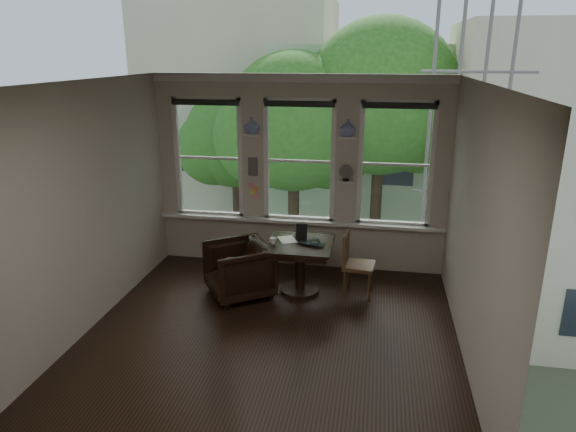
% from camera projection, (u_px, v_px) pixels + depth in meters
% --- Properties ---
extents(ground, '(4.50, 4.50, 0.00)m').
position_uv_depth(ground, '(271.00, 333.00, 6.30)').
color(ground, black).
rests_on(ground, ground).
extents(ceiling, '(4.50, 4.50, 0.00)m').
position_uv_depth(ceiling, '(268.00, 82.00, 5.39)').
color(ceiling, silver).
rests_on(ceiling, ground).
extents(wall_back, '(4.50, 0.00, 4.50)m').
position_uv_depth(wall_back, '(300.00, 174.00, 7.96)').
color(wall_back, beige).
rests_on(wall_back, ground).
extents(wall_front, '(4.50, 0.00, 4.50)m').
position_uv_depth(wall_front, '(205.00, 311.00, 3.74)').
color(wall_front, beige).
rests_on(wall_front, ground).
extents(wall_left, '(0.00, 4.50, 4.50)m').
position_uv_depth(wall_left, '(88.00, 208.00, 6.22)').
color(wall_left, beige).
rests_on(wall_left, ground).
extents(wall_right, '(0.00, 4.50, 4.50)m').
position_uv_depth(wall_right, '(475.00, 229.00, 5.47)').
color(wall_right, beige).
rests_on(wall_right, ground).
extents(window_left, '(1.10, 0.12, 1.90)m').
position_uv_depth(window_left, '(210.00, 158.00, 8.14)').
color(window_left, white).
rests_on(window_left, ground).
extents(window_center, '(1.10, 0.12, 1.90)m').
position_uv_depth(window_center, '(300.00, 161.00, 7.90)').
color(window_center, white).
rests_on(window_center, ground).
extents(window_right, '(1.10, 0.12, 1.90)m').
position_uv_depth(window_right, '(396.00, 164.00, 7.66)').
color(window_right, white).
rests_on(window_right, ground).
extents(shelf_left, '(0.26, 0.16, 0.03)m').
position_uv_depth(shelf_left, '(252.00, 135.00, 7.80)').
color(shelf_left, white).
rests_on(shelf_left, ground).
extents(shelf_right, '(0.26, 0.16, 0.03)m').
position_uv_depth(shelf_right, '(347.00, 137.00, 7.56)').
color(shelf_right, white).
rests_on(shelf_right, ground).
extents(intercom, '(0.14, 0.06, 0.28)m').
position_uv_depth(intercom, '(253.00, 166.00, 7.98)').
color(intercom, '#59544F').
rests_on(intercom, ground).
extents(sticky_notes, '(0.16, 0.01, 0.24)m').
position_uv_depth(sticky_notes, '(254.00, 188.00, 8.09)').
color(sticky_notes, pink).
rests_on(sticky_notes, ground).
extents(desk_fan, '(0.20, 0.20, 0.24)m').
position_uv_depth(desk_fan, '(346.00, 175.00, 7.71)').
color(desk_fan, '#59544F').
rests_on(desk_fan, ground).
extents(vase_left, '(0.24, 0.24, 0.25)m').
position_uv_depth(vase_left, '(252.00, 125.00, 7.76)').
color(vase_left, silver).
rests_on(vase_left, shelf_left).
extents(vase_right, '(0.24, 0.24, 0.25)m').
position_uv_depth(vase_right, '(348.00, 128.00, 7.52)').
color(vase_right, silver).
rests_on(vase_right, shelf_right).
extents(table, '(0.90, 0.90, 0.75)m').
position_uv_depth(table, '(300.00, 268.00, 7.28)').
color(table, black).
rests_on(table, ground).
extents(armchair_left, '(1.17, 1.16, 0.78)m').
position_uv_depth(armchair_left, '(239.00, 270.00, 7.19)').
color(armchair_left, black).
rests_on(armchair_left, ground).
extents(cushion_red, '(0.45, 0.45, 0.06)m').
position_uv_depth(cushion_red, '(239.00, 266.00, 7.17)').
color(cushion_red, maroon).
rests_on(cushion_red, armchair_left).
extents(side_chair_right, '(0.45, 0.45, 0.92)m').
position_uv_depth(side_chair_right, '(359.00, 265.00, 7.17)').
color(side_chair_right, '#412D17').
rests_on(side_chair_right, ground).
extents(laptop, '(0.42, 0.33, 0.03)m').
position_uv_depth(laptop, '(310.00, 245.00, 7.06)').
color(laptop, black).
rests_on(laptop, table).
extents(mug, '(0.12, 0.12, 0.09)m').
position_uv_depth(mug, '(273.00, 241.00, 7.13)').
color(mug, white).
rests_on(mug, table).
extents(drinking_glass, '(0.15, 0.15, 0.10)m').
position_uv_depth(drinking_glass, '(315.00, 243.00, 7.04)').
color(drinking_glass, white).
rests_on(drinking_glass, table).
extents(tablet, '(0.16, 0.08, 0.22)m').
position_uv_depth(tablet, '(302.00, 231.00, 7.31)').
color(tablet, black).
rests_on(tablet, table).
extents(papers, '(0.33, 0.37, 0.00)m').
position_uv_depth(papers, '(287.00, 239.00, 7.31)').
color(papers, silver).
rests_on(papers, table).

